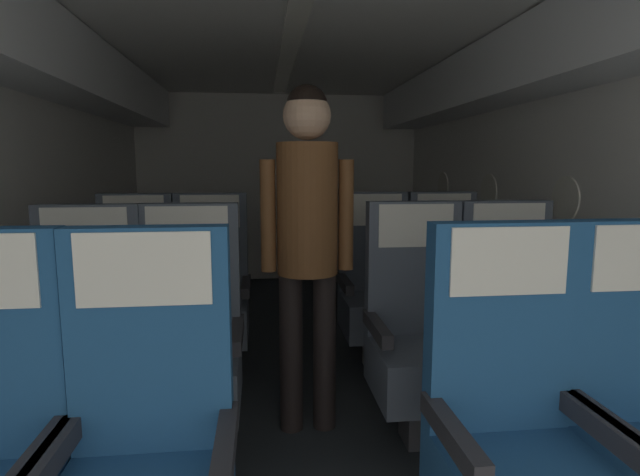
{
  "coord_description": "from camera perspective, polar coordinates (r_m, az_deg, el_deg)",
  "views": [
    {
      "loc": [
        -0.2,
        0.26,
        1.26
      ],
      "look_at": [
        0.14,
        3.18,
        0.84
      ],
      "focal_mm": 28.09,
      "sensor_mm": 36.0,
      "label": 1
    }
  ],
  "objects": [
    {
      "name": "seat_b_right_window",
      "position": [
        2.4,
        11.2,
        -11.35
      ],
      "size": [
        0.47,
        0.46,
        1.1
      ],
      "color": "#38383D",
      "rests_on": "ground"
    },
    {
      "name": "fuselage_shell",
      "position": [
        2.93,
        -2.81,
        13.3
      ],
      "size": [
        3.22,
        5.92,
        2.1
      ],
      "color": "silver",
      "rests_on": "ground"
    },
    {
      "name": "ground",
      "position": [
        2.97,
        -2.3,
        -17.22
      ],
      "size": [
        3.34,
        6.27,
        0.02
      ],
      "primitive_type": "cube",
      "color": "#23282D"
    },
    {
      "name": "seat_b_left_aisle",
      "position": [
        2.31,
        -14.71,
        -12.23
      ],
      "size": [
        0.47,
        0.46,
        1.1
      ],
      "color": "#38383D",
      "rests_on": "ground"
    },
    {
      "name": "seat_c_right_aisle",
      "position": [
        3.32,
        14.17,
        -5.93
      ],
      "size": [
        0.47,
        0.46,
        1.1
      ],
      "color": "#38383D",
      "rests_on": "ground"
    },
    {
      "name": "seat_c_left_window",
      "position": [
        3.23,
        -20.34,
        -6.63
      ],
      "size": [
        0.47,
        0.46,
        1.1
      ],
      "color": "#38383D",
      "rests_on": "ground"
    },
    {
      "name": "seat_c_left_aisle",
      "position": [
        3.13,
        -12.28,
        -6.73
      ],
      "size": [
        0.47,
        0.46,
        1.1
      ],
      "color": "#38383D",
      "rests_on": "ground"
    },
    {
      "name": "seat_c_right_window",
      "position": [
        3.2,
        6.42,
        -6.27
      ],
      "size": [
        0.47,
        0.46,
        1.1
      ],
      "color": "#38383D",
      "rests_on": "ground"
    },
    {
      "name": "seat_b_left_window",
      "position": [
        2.39,
        -25.14,
        -12.03
      ],
      "size": [
        0.47,
        0.46,
        1.1
      ],
      "color": "#38383D",
      "rests_on": "ground"
    },
    {
      "name": "seat_a_right_window",
      "position": [
        1.65,
        21.33,
        -21.26
      ],
      "size": [
        0.47,
        0.46,
        1.1
      ],
      "color": "#38383D",
      "rests_on": "ground"
    },
    {
      "name": "flight_attendant",
      "position": [
        2.31,
        -1.45,
        1.7
      ],
      "size": [
        0.43,
        0.28,
        1.62
      ],
      "rotation": [
        0.0,
        0.0,
        3.01
      ],
      "color": "black",
      "rests_on": "ground"
    },
    {
      "name": "seat_b_right_aisle",
      "position": [
        2.57,
        21.03,
        -10.44
      ],
      "size": [
        0.47,
        0.46,
        1.1
      ],
      "color": "#38383D",
      "rests_on": "ground"
    },
    {
      "name": "seat_a_left_aisle",
      "position": [
        1.52,
        -19.22,
        -23.76
      ],
      "size": [
        0.47,
        0.46,
        1.1
      ],
      "color": "#38383D",
      "rests_on": "ground"
    }
  ]
}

